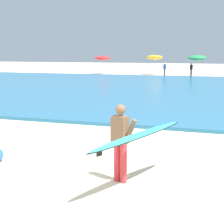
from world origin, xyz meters
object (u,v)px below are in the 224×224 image
(surfer_with_board, at_px, (129,138))
(beach_umbrella_1, at_px, (155,57))
(beachgoer_near_row_mid, at_px, (191,69))
(beachgoer_near_row_right, at_px, (165,69))
(beach_umbrella_2, at_px, (197,58))
(beach_umbrella_0, at_px, (102,58))

(surfer_with_board, relative_size, beach_umbrella_1, 1.15)
(beachgoer_near_row_mid, relative_size, beachgoer_near_row_right, 1.00)
(beachgoer_near_row_mid, xyz_separation_m, beachgoer_near_row_right, (-3.07, 0.15, 0.00))
(surfer_with_board, distance_m, beachgoer_near_row_right, 34.53)
(surfer_with_board, xyz_separation_m, beachgoer_near_row_right, (-4.91, 34.18, -0.19))
(surfer_with_board, bearing_deg, beachgoer_near_row_mid, 93.10)
(surfer_with_board, distance_m, beachgoer_near_row_mid, 34.07)
(beach_umbrella_1, height_order, beach_umbrella_2, beach_umbrella_2)
(beachgoer_near_row_right, bearing_deg, surfer_with_board, -81.82)
(beach_umbrella_0, bearing_deg, surfer_with_board, -69.70)
(beach_umbrella_1, relative_size, beachgoer_near_row_mid, 1.57)
(beach_umbrella_0, distance_m, beach_umbrella_1, 6.65)
(beachgoer_near_row_mid, bearing_deg, surfer_with_board, -86.90)
(beach_umbrella_1, height_order, beachgoer_near_row_right, beach_umbrella_1)
(beach_umbrella_1, distance_m, beachgoer_near_row_mid, 5.76)
(surfer_with_board, bearing_deg, beach_umbrella_2, 92.13)
(beach_umbrella_1, bearing_deg, beachgoer_near_row_right, -57.29)
(beach_umbrella_1, relative_size, beachgoer_near_row_right, 1.57)
(surfer_with_board, distance_m, beach_umbrella_0, 38.05)
(surfer_with_board, xyz_separation_m, beach_umbrella_1, (-6.66, 36.90, 1.11))
(beach_umbrella_2, height_order, beachgoer_near_row_mid, beach_umbrella_2)
(beachgoer_near_row_right, bearing_deg, beach_umbrella_0, 169.77)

